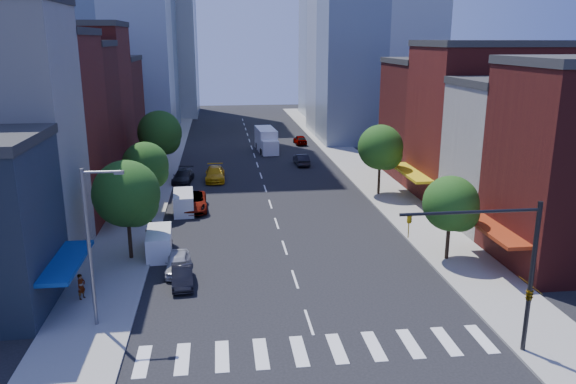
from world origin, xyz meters
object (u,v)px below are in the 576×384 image
at_px(cargo_van_near, 159,243).
at_px(pedestrian_near, 81,286).
at_px(parked_car_front, 178,263).
at_px(pedestrian_far, 150,230).
at_px(cargo_van_far, 184,203).
at_px(traffic_car_far, 300,140).
at_px(parked_car_second, 182,276).
at_px(taxi, 215,174).
at_px(box_truck, 266,141).
at_px(parked_car_third, 192,202).
at_px(parked_car_rear, 183,176).
at_px(traffic_car_oncoming, 301,160).

distance_m(cargo_van_near, pedestrian_near, 8.24).
bearing_deg(parked_car_front, pedestrian_far, 113.41).
height_order(cargo_van_far, traffic_car_far, cargo_van_far).
bearing_deg(pedestrian_far, pedestrian_near, -20.91).
xyz_separation_m(parked_car_second, taxi, (2.12, 28.25, 0.14)).
distance_m(parked_car_second, box_truck, 45.88).
bearing_deg(parked_car_third, cargo_van_near, -102.76).
height_order(parked_car_second, pedestrian_near, pedestrian_near).
distance_m(box_truck, pedestrian_near, 49.03).
bearing_deg(taxi, traffic_car_far, 59.35).
bearing_deg(pedestrian_far, parked_car_rear, 171.69).
distance_m(parked_car_front, cargo_van_far, 14.09).
relative_size(parked_car_second, parked_car_rear, 0.78).
distance_m(cargo_van_near, pedestrian_far, 2.89).
bearing_deg(parked_car_front, traffic_car_far, 72.41).
distance_m(traffic_car_oncoming, box_truck, 10.46).
xyz_separation_m(traffic_car_oncoming, pedestrian_far, (-16.11, -26.85, 0.35)).
bearing_deg(parked_car_third, taxi, 76.63).
xyz_separation_m(taxi, pedestrian_near, (-8.15, -29.89, 0.18)).
bearing_deg(box_truck, parked_car_front, -106.83).
bearing_deg(pedestrian_far, traffic_car_far, 152.57).
height_order(traffic_car_oncoming, traffic_car_far, traffic_car_oncoming).
bearing_deg(traffic_car_far, taxi, 57.12).
relative_size(parked_car_third, traffic_car_oncoming, 1.32).
bearing_deg(traffic_car_far, parked_car_third, 63.58).
distance_m(parked_car_rear, cargo_van_near, 22.20).
bearing_deg(parked_car_rear, parked_car_front, -81.43).
xyz_separation_m(parked_car_third, pedestrian_near, (-6.03, -18.54, 0.16)).
xyz_separation_m(cargo_van_far, pedestrian_far, (-2.22, -7.97, 0.13)).
distance_m(parked_car_third, cargo_van_near, 11.53).
xyz_separation_m(parked_car_rear, cargo_van_near, (-0.51, -22.19, 0.21)).
relative_size(cargo_van_near, taxi, 0.84).
xyz_separation_m(cargo_van_near, pedestrian_near, (-4.04, -7.19, 0.03)).
distance_m(parked_car_rear, traffic_car_far, 27.51).
bearing_deg(parked_car_front, parked_car_third, 88.85).
bearing_deg(cargo_van_far, parked_car_third, 37.54).
distance_m(cargo_van_far, traffic_car_far, 37.05).
bearing_deg(pedestrian_near, cargo_van_far, 14.16).
height_order(parked_car_second, parked_car_rear, parked_car_rear).
xyz_separation_m(taxi, traffic_car_oncoming, (11.00, 6.86, -0.06)).
distance_m(parked_car_rear, traffic_car_oncoming, 16.35).
bearing_deg(parked_car_rear, parked_car_third, -76.04).
bearing_deg(taxi, cargo_van_near, -99.76).
height_order(taxi, box_truck, box_truck).
distance_m(traffic_car_far, pedestrian_near, 55.52).
bearing_deg(cargo_van_near, parked_car_front, -68.48).
relative_size(pedestrian_near, pedestrian_far, 0.88).
bearing_deg(pedestrian_far, traffic_car_oncoming, 145.17).
relative_size(parked_car_rear, cargo_van_far, 1.08).
distance_m(parked_car_second, traffic_car_far, 51.95).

